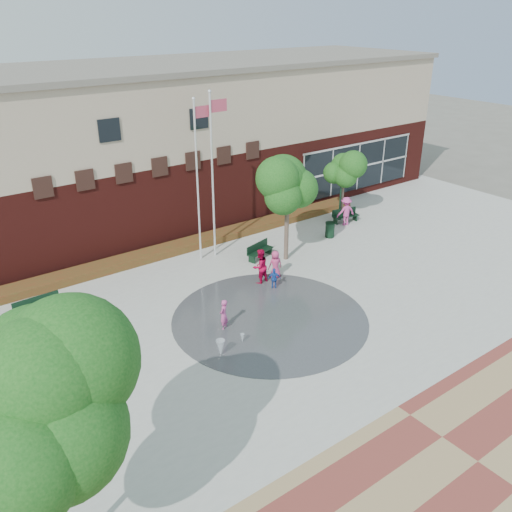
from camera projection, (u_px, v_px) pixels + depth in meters
ground at (317, 351)px, 21.05m from camera, size 120.00×120.00×0.00m
plaza_concrete at (256, 309)px, 23.97m from camera, size 46.00×18.00×0.01m
paver_band at (478, 462)px, 15.94m from camera, size 46.00×6.00×0.01m
splash_pad at (270, 319)px, 23.24m from camera, size 8.40×8.40×0.01m
library_building at (120, 147)px, 31.86m from camera, size 44.40×10.40×9.20m
flower_bed at (173, 252)px, 29.51m from camera, size 26.00×1.20×0.40m
flagpole_left at (198, 174)px, 26.84m from camera, size 0.98×0.16×8.35m
flagpole_right at (213, 168)px, 27.14m from camera, size 1.07×0.17×8.63m
lamp_right at (341, 187)px, 33.20m from camera, size 0.36×0.36×3.40m
bench_left at (39, 312)px, 23.10m from camera, size 1.99×0.62×0.99m
bench_mid at (260, 254)px, 28.67m from camera, size 1.78×0.91×0.86m
bench_right at (345, 218)px, 33.50m from camera, size 1.75×0.83×0.85m
trash_can at (330, 230)px, 31.23m from camera, size 0.56×0.56×0.92m
tree_big_left at (40, 408)px, 11.33m from camera, size 3.98×3.98×6.36m
tree_mid at (288, 186)px, 27.03m from camera, size 3.28×3.28×5.54m
tree_small_right at (344, 170)px, 33.06m from camera, size 2.50×2.50×4.27m
water_jet_a at (221, 356)px, 20.75m from camera, size 0.35×0.35×0.68m
water_jet_b at (242, 343)px, 21.57m from camera, size 0.17×0.17×0.38m
child_splash at (224, 315)px, 22.24m from camera, size 0.59×0.54×1.36m
adult_red at (260, 266)px, 25.90m from camera, size 0.92×0.75×1.76m
adult_pink at (275, 265)px, 26.46m from camera, size 0.78×0.59×1.43m
child_blue at (274, 279)px, 25.51m from camera, size 0.65×0.57×1.05m
person_bench at (346, 211)px, 32.81m from camera, size 1.27×0.91×1.78m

